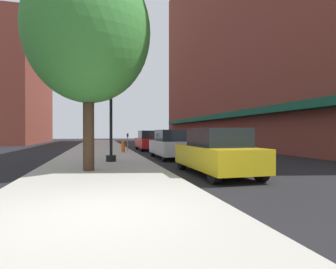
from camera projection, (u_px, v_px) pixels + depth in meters
ground_plane at (148, 150)px, 23.24m from camera, size 90.00×90.00×0.00m
sidewalk_slab at (100, 149)px, 23.23m from camera, size 4.80×50.00×0.12m
building_right_brick at (240, 33)px, 29.71m from camera, size 6.80×40.00×24.81m
building_far_background at (19, 87)px, 37.91m from camera, size 6.80×18.00×15.78m
lamppost at (111, 97)px, 12.97m from camera, size 0.48×0.48×5.90m
fire_hydrant at (123, 146)px, 19.18m from camera, size 0.33×0.26×0.79m
parking_meter_near at (128, 140)px, 20.68m from camera, size 0.14×0.09×1.31m
tree_near at (88, 32)px, 9.87m from camera, size 4.52×4.52×7.66m
car_yellow at (216, 152)px, 9.62m from camera, size 1.80×4.30×1.66m
car_silver at (171, 145)px, 15.70m from camera, size 1.80×4.30×1.66m
car_red at (149, 141)px, 22.83m from camera, size 1.80×4.30×1.66m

